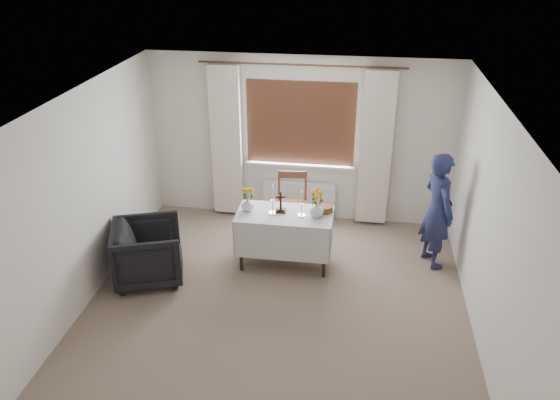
{
  "coord_description": "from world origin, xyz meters",
  "views": [
    {
      "loc": [
        0.82,
        -5.05,
        4.04
      ],
      "look_at": [
        -0.07,
        0.89,
        1.05
      ],
      "focal_mm": 35.0,
      "sensor_mm": 36.0,
      "label": 1
    }
  ],
  "objects_px": {
    "flower_vase_left": "(248,204)",
    "wooden_cross": "(281,202)",
    "person": "(437,210)",
    "altar_table": "(285,239)",
    "flower_vase_right": "(316,210)",
    "armchair": "(148,252)",
    "wooden_chair": "(292,207)"
  },
  "relations": [
    {
      "from": "flower_vase_left",
      "to": "wooden_cross",
      "type": "bearing_deg",
      "value": 2.26
    },
    {
      "from": "flower_vase_left",
      "to": "person",
      "type": "bearing_deg",
      "value": 7.21
    },
    {
      "from": "altar_table",
      "to": "flower_vase_right",
      "type": "xyz_separation_m",
      "value": [
        0.41,
        -0.02,
        0.48
      ]
    },
    {
      "from": "armchair",
      "to": "wooden_cross",
      "type": "relative_size",
      "value": 2.9
    },
    {
      "from": "armchair",
      "to": "wooden_cross",
      "type": "height_order",
      "value": "wooden_cross"
    },
    {
      "from": "person",
      "to": "wooden_cross",
      "type": "distance_m",
      "value": 2.03
    },
    {
      "from": "armchair",
      "to": "wooden_chair",
      "type": "bearing_deg",
      "value": -70.97
    },
    {
      "from": "armchair",
      "to": "person",
      "type": "height_order",
      "value": "person"
    },
    {
      "from": "altar_table",
      "to": "flower_vase_left",
      "type": "bearing_deg",
      "value": 177.93
    },
    {
      "from": "altar_table",
      "to": "wooden_cross",
      "type": "relative_size",
      "value": 4.26
    },
    {
      "from": "wooden_chair",
      "to": "armchair",
      "type": "distance_m",
      "value": 2.12
    },
    {
      "from": "altar_table",
      "to": "armchair",
      "type": "relative_size",
      "value": 1.47
    },
    {
      "from": "wooden_cross",
      "to": "flower_vase_left",
      "type": "xyz_separation_m",
      "value": [
        -0.43,
        -0.02,
        -0.06
      ]
    },
    {
      "from": "wooden_chair",
      "to": "armchair",
      "type": "xyz_separation_m",
      "value": [
        -1.66,
        -1.32,
        -0.1
      ]
    },
    {
      "from": "altar_table",
      "to": "wooden_cross",
      "type": "distance_m",
      "value": 0.53
    },
    {
      "from": "armchair",
      "to": "flower_vase_left",
      "type": "xyz_separation_m",
      "value": [
        1.17,
        0.6,
        0.47
      ]
    },
    {
      "from": "armchair",
      "to": "flower_vase_right",
      "type": "bearing_deg",
      "value": -94.06
    },
    {
      "from": "altar_table",
      "to": "flower_vase_right",
      "type": "relative_size",
      "value": 6.42
    },
    {
      "from": "wooden_chair",
      "to": "altar_table",
      "type": "bearing_deg",
      "value": -95.62
    },
    {
      "from": "altar_table",
      "to": "armchair",
      "type": "height_order",
      "value": "armchair"
    },
    {
      "from": "wooden_cross",
      "to": "flower_vase_left",
      "type": "height_order",
      "value": "wooden_cross"
    },
    {
      "from": "armchair",
      "to": "person",
      "type": "relative_size",
      "value": 0.54
    },
    {
      "from": "person",
      "to": "wooden_cross",
      "type": "relative_size",
      "value": 5.43
    },
    {
      "from": "wooden_cross",
      "to": "flower_vase_right",
      "type": "xyz_separation_m",
      "value": [
        0.47,
        -0.05,
        -0.05
      ]
    },
    {
      "from": "armchair",
      "to": "flower_vase_right",
      "type": "distance_m",
      "value": 2.2
    },
    {
      "from": "person",
      "to": "flower_vase_left",
      "type": "bearing_deg",
      "value": 72.94
    },
    {
      "from": "armchair",
      "to": "altar_table",
      "type": "bearing_deg",
      "value": -89.98
    },
    {
      "from": "armchair",
      "to": "flower_vase_right",
      "type": "xyz_separation_m",
      "value": [
        2.07,
        0.57,
        0.47
      ]
    },
    {
      "from": "flower_vase_left",
      "to": "wooden_chair",
      "type": "bearing_deg",
      "value": 55.73
    },
    {
      "from": "altar_table",
      "to": "flower_vase_left",
      "type": "distance_m",
      "value": 0.68
    },
    {
      "from": "wooden_cross",
      "to": "flower_vase_right",
      "type": "height_order",
      "value": "wooden_cross"
    },
    {
      "from": "armchair",
      "to": "person",
      "type": "bearing_deg",
      "value": -95.23
    }
  ]
}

